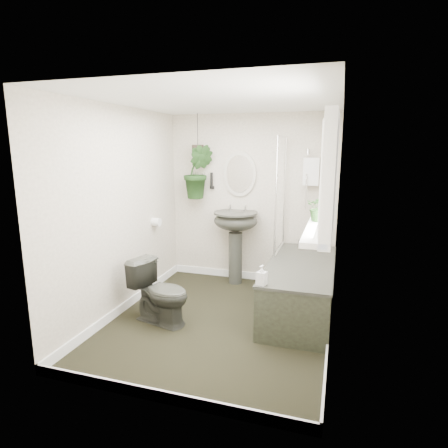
% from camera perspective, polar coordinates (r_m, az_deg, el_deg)
% --- Properties ---
extents(floor, '(2.30, 2.80, 0.02)m').
position_cam_1_polar(floor, '(4.21, -0.63, -14.67)').
color(floor, black).
rests_on(floor, ground).
extents(ceiling, '(2.30, 2.80, 0.02)m').
position_cam_1_polar(ceiling, '(3.80, -0.71, 18.47)').
color(ceiling, white).
rests_on(ceiling, ground).
extents(wall_back, '(2.30, 0.02, 2.30)m').
position_cam_1_polar(wall_back, '(5.19, 4.15, 3.77)').
color(wall_back, beige).
rests_on(wall_back, ground).
extents(wall_front, '(2.30, 0.02, 2.30)m').
position_cam_1_polar(wall_front, '(2.57, -10.41, -4.52)').
color(wall_front, beige).
rests_on(wall_front, ground).
extents(wall_left, '(0.02, 2.80, 2.30)m').
position_cam_1_polar(wall_left, '(4.34, -15.41, 1.83)').
color(wall_left, beige).
rests_on(wall_left, ground).
extents(wall_right, '(0.02, 2.80, 2.30)m').
position_cam_1_polar(wall_right, '(3.66, 16.87, -0.01)').
color(wall_right, beige).
rests_on(wall_right, ground).
extents(skirting, '(2.30, 2.80, 0.10)m').
position_cam_1_polar(skirting, '(4.19, -0.63, -13.93)').
color(skirting, white).
rests_on(skirting, floor).
extents(bathtub, '(0.72, 1.72, 0.58)m').
position_cam_1_polar(bathtub, '(4.40, 11.54, -9.49)').
color(bathtub, '#2F302A').
rests_on(bathtub, floor).
extents(bath_screen, '(0.04, 0.72, 1.40)m').
position_cam_1_polar(bath_screen, '(4.67, 8.63, 4.41)').
color(bath_screen, silver).
rests_on(bath_screen, bathtub).
extents(shower_box, '(0.20, 0.10, 0.35)m').
position_cam_1_polar(shower_box, '(4.96, 13.16, 7.78)').
color(shower_box, white).
rests_on(shower_box, wall_back).
extents(oval_mirror, '(0.46, 0.03, 0.62)m').
position_cam_1_polar(oval_mirror, '(5.15, 2.37, 7.65)').
color(oval_mirror, '#BCB5A4').
rests_on(oval_mirror, wall_back).
extents(wall_sconce, '(0.04, 0.04, 0.22)m').
position_cam_1_polar(wall_sconce, '(5.26, -1.90, 6.65)').
color(wall_sconce, black).
rests_on(wall_sconce, wall_back).
extents(toilet_roll_holder, '(0.11, 0.11, 0.11)m').
position_cam_1_polar(toilet_roll_holder, '(4.95, -10.32, 0.29)').
color(toilet_roll_holder, white).
rests_on(toilet_roll_holder, wall_left).
extents(window_recess, '(0.08, 1.00, 0.90)m').
position_cam_1_polar(window_recess, '(2.90, 15.88, 7.09)').
color(window_recess, white).
rests_on(window_recess, wall_right).
extents(window_sill, '(0.18, 1.00, 0.04)m').
position_cam_1_polar(window_sill, '(2.96, 14.08, -0.95)').
color(window_sill, white).
rests_on(window_sill, wall_right).
extents(window_blinds, '(0.01, 0.86, 0.76)m').
position_cam_1_polar(window_blinds, '(2.90, 14.99, 7.14)').
color(window_blinds, white).
rests_on(window_blinds, wall_right).
extents(toilet, '(0.74, 0.53, 0.68)m').
position_cam_1_polar(toilet, '(4.11, -9.64, -10.20)').
color(toilet, '#2F302A').
rests_on(toilet, floor).
extents(pedestal_sink, '(0.62, 0.53, 1.01)m').
position_cam_1_polar(pedestal_sink, '(5.14, 1.75, -3.61)').
color(pedestal_sink, '#2F302A').
rests_on(pedestal_sink, floor).
extents(sill_plant, '(0.23, 0.21, 0.23)m').
position_cam_1_polar(sill_plant, '(3.21, 14.30, 2.46)').
color(sill_plant, black).
rests_on(sill_plant, window_sill).
extents(hanging_plant, '(0.46, 0.39, 0.74)m').
position_cam_1_polar(hanging_plant, '(5.21, -3.96, 7.91)').
color(hanging_plant, black).
rests_on(hanging_plant, ceiling).
extents(soap_bottle, '(0.11, 0.11, 0.19)m').
position_cam_1_polar(soap_bottle, '(3.57, 5.78, -7.76)').
color(soap_bottle, black).
rests_on(soap_bottle, bathtub).
extents(hanging_pot, '(0.16, 0.16, 0.12)m').
position_cam_1_polar(hanging_pot, '(5.20, -4.01, 11.30)').
color(hanging_pot, '#32281F').
rests_on(hanging_pot, ceiling).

